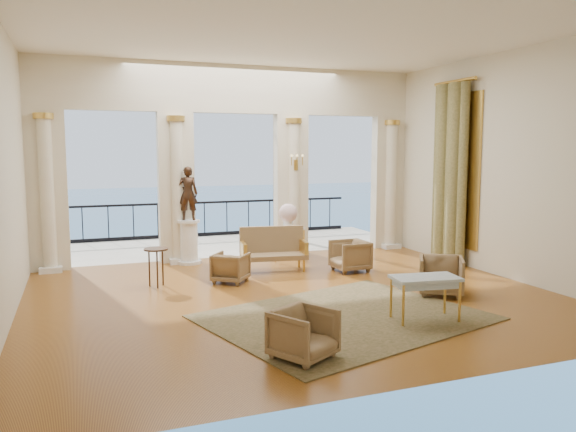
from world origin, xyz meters
name	(u,v)px	position (x,y,z in m)	size (l,w,h in m)	color
floor	(295,296)	(0.00, 0.00, 0.00)	(9.00, 9.00, 0.00)	#491D09
room_walls	(322,129)	(0.00, -1.12, 2.88)	(9.00, 9.00, 9.00)	beige
arcade	(236,149)	(0.00, 3.82, 2.58)	(9.00, 0.56, 4.50)	beige
terrace	(217,246)	(0.00, 5.80, -0.05)	(10.00, 3.60, 0.10)	#A49C8B
balustrade	(205,222)	(0.00, 7.40, 0.41)	(9.00, 0.06, 1.03)	black
palm_tree	(276,96)	(2.00, 6.60, 4.09)	(2.00, 2.00, 4.50)	#4C3823
sea	(111,222)	(0.00, 60.00, -6.00)	(160.00, 160.00, 0.00)	#25588D
curtain	(449,174)	(4.28, 1.50, 2.02)	(0.33, 1.40, 4.09)	brown
window_frame	(456,170)	(4.47, 1.50, 2.10)	(0.04, 1.60, 3.40)	gold
wall_sconce	(296,164)	(1.40, 3.51, 2.23)	(0.30, 0.11, 0.33)	gold
rug	(345,317)	(0.26, -1.46, 0.01)	(3.98, 3.09, 0.02)	#343719
armchair_a	(304,332)	(-0.98, -2.80, 0.35)	(0.67, 0.63, 0.69)	#423319
armchair_b	(441,274)	(2.47, -0.82, 0.38)	(0.74, 0.69, 0.76)	#423319
armchair_c	(350,254)	(1.85, 1.52, 0.36)	(0.70, 0.66, 0.72)	#423319
armchair_d	(231,266)	(-0.78, 1.43, 0.32)	(0.62, 0.58, 0.64)	#423319
settee	(273,249)	(0.36, 2.20, 0.46)	(1.46, 0.79, 0.92)	#423319
game_table	(425,281)	(1.32, -2.00, 0.61)	(1.05, 0.67, 0.68)	#91A6B3
pedestal	(189,243)	(-1.20, 3.50, 0.48)	(0.54, 0.54, 0.99)	silver
statue	(188,193)	(-1.20, 3.50, 1.59)	(0.44, 0.29, 1.20)	#301F15
console_table	(288,234)	(1.02, 3.05, 0.62)	(0.85, 0.53, 0.75)	silver
urn	(288,214)	(1.02, 3.05, 1.08)	(0.43, 0.43, 0.57)	silver
side_table	(156,254)	(-2.18, 1.57, 0.63)	(0.45, 0.45, 0.73)	black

